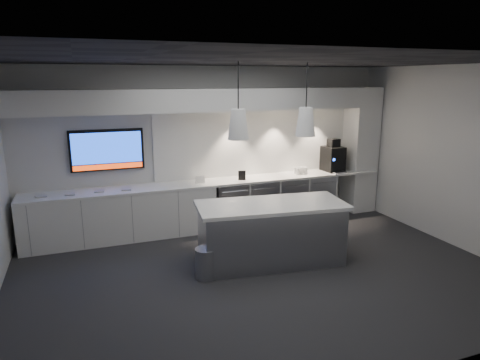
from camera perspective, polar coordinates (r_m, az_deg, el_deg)
name	(u,v)px	position (r m, az deg, el deg)	size (l,w,h in m)	color
floor	(262,274)	(6.39, 2.96, -12.37)	(7.00, 7.00, 0.00)	#2A292C
ceiling	(265,60)	(5.76, 3.33, 15.62)	(7.00, 7.00, 0.00)	black
wall_back	(211,147)	(8.20, -3.93, 4.43)	(7.00, 7.00, 0.00)	silver
wall_front	(382,233)	(3.83, 18.46, -6.77)	(7.00, 7.00, 0.00)	silver
wall_right	(457,157)	(7.95, 26.92, 2.72)	(7.00, 7.00, 0.00)	silver
back_counter	(216,182)	(8.02, -3.18, -0.29)	(6.80, 0.65, 0.04)	white
left_base_cabinets	(122,215)	(7.82, -15.50, -4.56)	(3.30, 0.63, 0.86)	white
fridge_unit_a	(229,204)	(8.21, -1.48, -3.23)	(0.60, 0.61, 0.85)	#96989F
fridge_unit_b	(259,201)	(8.43, 2.57, -2.79)	(0.60, 0.61, 0.85)	#96989F
fridge_unit_c	(288,198)	(8.69, 6.40, -2.37)	(0.60, 0.61, 0.85)	#96989F
fridge_unit_d	(315,195)	(8.99, 9.99, -1.96)	(0.60, 0.61, 0.85)	#96989F
backsplash	(268,141)	(8.59, 3.82, 5.18)	(4.60, 0.03, 1.30)	white
soffit	(215,100)	(7.82, -3.39, 10.63)	(6.90, 0.60, 0.40)	white
column	(360,150)	(9.40, 15.71, 3.87)	(0.55, 0.55, 2.60)	white
wall_tv	(107,150)	(7.81, -17.31, 3.85)	(1.25, 0.07, 0.72)	black
island	(271,233)	(6.59, 4.15, -7.04)	(2.33, 1.23, 0.95)	#96989F
bin	(206,263)	(6.19, -4.53, -10.99)	(0.31, 0.31, 0.44)	#96989F
coffee_machine	(333,158)	(9.05, 12.29, 2.91)	(0.39, 0.55, 0.67)	black
sign_black	(242,175)	(8.07, 0.26, 0.62)	(0.14, 0.02, 0.18)	black
sign_white	(200,180)	(7.84, -5.35, 0.03)	(0.18, 0.02, 0.14)	white
cup_cluster	(301,171)	(8.66, 8.11, 1.23)	(0.25, 0.16, 0.14)	silver
tray_a	(41,196)	(7.65, -25.04, -1.98)	(0.16, 0.16, 0.03)	#B0B0B0
tray_b	(70,194)	(7.61, -21.69, -1.74)	(0.16, 0.16, 0.03)	#B0B0B0
tray_c	(100,191)	(7.64, -18.20, -1.40)	(0.16, 0.16, 0.03)	#B0B0B0
tray_d	(127,189)	(7.63, -14.88, -1.18)	(0.16, 0.16, 0.03)	#B0B0B0
pendant_left	(238,124)	(6.00, -0.23, 7.45)	(0.30, 0.30, 1.12)	white
pendant_right	(306,122)	(6.45, 8.74, 7.71)	(0.30, 0.30, 1.12)	white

